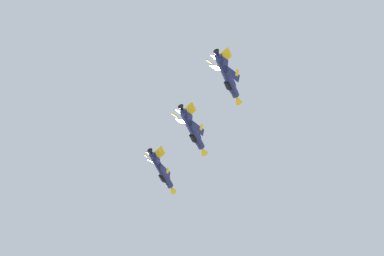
# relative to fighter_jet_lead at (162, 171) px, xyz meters

# --- Properties ---
(fighter_jet_lead) EXTENTS (9.75, 14.49, 7.86)m
(fighter_jet_lead) POSITION_rel_fighter_jet_lead_xyz_m (0.00, 0.00, 0.00)
(fighter_jet_lead) COLOR navy
(fighter_jet_left_wing) EXTENTS (10.02, 14.49, 7.29)m
(fighter_jet_left_wing) POSITION_rel_fighter_jet_lead_xyz_m (4.72, -18.80, -4.24)
(fighter_jet_left_wing) COLOR navy
(fighter_jet_right_wing) EXTENTS (9.91, 14.49, 7.54)m
(fighter_jet_right_wing) POSITION_rel_fighter_jet_lead_xyz_m (10.37, -32.60, -0.43)
(fighter_jet_right_wing) COLOR navy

